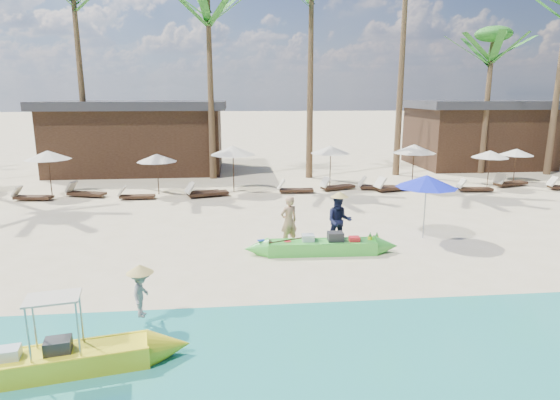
{
  "coord_description": "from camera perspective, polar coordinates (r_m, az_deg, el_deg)",
  "views": [
    {
      "loc": [
        -2.17,
        -12.37,
        4.73
      ],
      "look_at": [
        -0.74,
        2.0,
        1.44
      ],
      "focal_mm": 30.0,
      "sensor_mm": 36.0,
      "label": 1
    }
  ],
  "objects": [
    {
      "name": "lounger_6_right",
      "position": [
        23.63,
        6.8,
        1.7
      ],
      "size": [
        1.9,
        1.12,
        0.62
      ],
      "rotation": [
        0.0,
        0.0,
        0.33
      ],
      "color": "#362216",
      "rests_on": "ground"
    },
    {
      "name": "blue_umbrella",
      "position": [
        16.0,
        17.45,
        2.2
      ],
      "size": [
        2.0,
        2.0,
        2.15
      ],
      "color": "#99999E",
      "rests_on": "ground"
    },
    {
      "name": "lounger_9_left",
      "position": [
        27.13,
        26.12,
        1.93
      ],
      "size": [
        2.01,
        1.11,
        0.65
      ],
      "rotation": [
        0.0,
        0.0,
        0.29
      ],
      "color": "#362216",
      "rests_on": "ground"
    },
    {
      "name": "lounger_4_left",
      "position": [
        22.42,
        -17.29,
        0.54
      ],
      "size": [
        1.64,
        0.52,
        0.55
      ],
      "rotation": [
        0.0,
        0.0,
        -0.01
      ],
      "color": "#362216",
      "rests_on": "ground"
    },
    {
      "name": "lounger_8_left",
      "position": [
        24.95,
        22.44,
        1.37
      ],
      "size": [
        1.74,
        0.69,
        0.58
      ],
      "rotation": [
        0.0,
        0.0,
        -0.1
      ],
      "color": "#362216",
      "rests_on": "ground"
    },
    {
      "name": "resort_parasol_8",
      "position": [
        26.26,
        24.24,
        5.12
      ],
      "size": [
        1.85,
        1.85,
        1.91
      ],
      "color": "#362216",
      "rests_on": "ground"
    },
    {
      "name": "lounger_5_left",
      "position": [
        22.14,
        -9.1,
        0.92
      ],
      "size": [
        2.05,
        1.12,
        0.67
      ],
      "rotation": [
        0.0,
        0.0,
        0.28
      ],
      "color": "#362216",
      "rests_on": "ground"
    },
    {
      "name": "green_canoe",
      "position": [
        14.25,
        5.11,
        -5.67
      ],
      "size": [
        5.23,
        0.79,
        0.66
      ],
      "rotation": [
        0.0,
        0.0,
        -0.03
      ],
      "color": "green",
      "rests_on": "ground"
    },
    {
      "name": "lounger_7_right",
      "position": [
        23.83,
        13.46,
        1.58
      ],
      "size": [
        2.08,
        1.1,
        0.67
      ],
      "rotation": [
        0.0,
        0.0,
        0.26
      ],
      "color": "#362216",
      "rests_on": "ground"
    },
    {
      "name": "lounger_3_right",
      "position": [
        23.79,
        -22.78,
        0.86
      ],
      "size": [
        1.94,
        1.1,
        0.63
      ],
      "rotation": [
        0.0,
        0.0,
        -0.3
      ],
      "color": "#362216",
      "rests_on": "ground"
    },
    {
      "name": "ground",
      "position": [
        13.42,
        4.02,
        -7.84
      ],
      "size": [
        240.0,
        240.0,
        0.0
      ],
      "primitive_type": "plane",
      "color": "beige",
      "rests_on": "ground"
    },
    {
      "name": "wet_sand_strip",
      "position": [
        9.03,
        9.64,
        -18.97
      ],
      "size": [
        240.0,
        4.5,
        0.01
      ],
      "primitive_type": "cube",
      "color": "tan",
      "rests_on": "ground"
    },
    {
      "name": "vendor_green",
      "position": [
        14.79,
        7.2,
        -2.56
      ],
      "size": [
        0.89,
        0.74,
        1.67
      ],
      "primitive_type": "imported",
      "rotation": [
        0.0,
        0.0,
        -0.15
      ],
      "color": "#121632",
      "rests_on": "ground"
    },
    {
      "name": "palm_4",
      "position": [
        27.15,
        3.85,
        22.81
      ],
      "size": [
        2.08,
        2.08,
        11.7
      ],
      "color": "brown",
      "rests_on": "ground"
    },
    {
      "name": "lounger_7_left",
      "position": [
        24.0,
        11.47,
        1.7
      ],
      "size": [
        1.88,
        0.81,
        0.62
      ],
      "rotation": [
        0.0,
        0.0,
        -0.14
      ],
      "color": "#362216",
      "rests_on": "ground"
    },
    {
      "name": "lounger_6_left",
      "position": [
        22.78,
        1.67,
        1.34
      ],
      "size": [
        1.77,
        0.65,
        0.59
      ],
      "rotation": [
        0.0,
        0.0,
        -0.06
      ],
      "color": "#362216",
      "rests_on": "ground"
    },
    {
      "name": "palm_6",
      "position": [
        30.89,
        24.41,
        16.04
      ],
      "size": [
        2.08,
        2.08,
        8.51
      ],
      "color": "brown",
      "rests_on": "ground"
    },
    {
      "name": "palm_3",
      "position": [
        26.95,
        -8.73,
        20.89
      ],
      "size": [
        2.08,
        2.08,
        10.52
      ],
      "color": "brown",
      "rests_on": "ground"
    },
    {
      "name": "lounger_4_right",
      "position": [
        22.61,
        -9.69,
        1.05
      ],
      "size": [
        1.69,
        0.79,
        0.55
      ],
      "rotation": [
        0.0,
        0.0,
        0.18
      ],
      "color": "#362216",
      "rests_on": "ground"
    },
    {
      "name": "resort_parasol_5",
      "position": [
        22.88,
        -5.75,
        6.05
      ],
      "size": [
        2.21,
        2.21,
        2.28
      ],
      "color": "#362216",
      "rests_on": "ground"
    },
    {
      "name": "resort_parasol_3",
      "position": [
        24.42,
        -26.46,
        4.93
      ],
      "size": [
        2.09,
        2.09,
        2.15
      ],
      "color": "#362216",
      "rests_on": "ground"
    },
    {
      "name": "palm_2",
      "position": [
        29.01,
        -23.79,
        20.63
      ],
      "size": [
        2.08,
        2.08,
        11.33
      ],
      "color": "brown",
      "rests_on": "ground"
    },
    {
      "name": "vendor_yellow",
      "position": [
        10.3,
        -16.54,
        -10.84
      ],
      "size": [
        0.44,
        0.69,
        1.02
      ],
      "primitive_type": "imported",
      "rotation": [
        0.0,
        0.0,
        1.47
      ],
      "color": "gray",
      "rests_on": "ground"
    },
    {
      "name": "yellow_canoe",
      "position": [
        9.38,
        -26.63,
        -17.32
      ],
      "size": [
        5.42,
        1.37,
        1.42
      ],
      "rotation": [
        0.0,
        0.0,
        0.19
      ],
      "color": "yellow",
      "rests_on": "ground"
    },
    {
      "name": "resort_parasol_7",
      "position": [
        24.62,
        16.04,
        6.03
      ],
      "size": [
        2.18,
        2.18,
        2.25
      ],
      "color": "#362216",
      "rests_on": "ground"
    },
    {
      "name": "resort_parasol_9",
      "position": [
        28.43,
        26.87,
        5.24
      ],
      "size": [
        1.78,
        1.78,
        1.83
      ],
      "color": "#362216",
      "rests_on": "ground"
    },
    {
      "name": "pavilion_west",
      "position": [
        30.54,
        -16.82,
        7.52
      ],
      "size": [
        10.8,
        6.6,
        4.3
      ],
      "color": "#362216",
      "rests_on": "ground"
    },
    {
      "name": "tourist",
      "position": [
        14.72,
        1.08,
        -2.62
      ],
      "size": [
        0.7,
        0.6,
        1.62
      ],
      "primitive_type": "imported",
      "rotation": [
        0.0,
        0.0,
        3.56
      ],
      "color": "tan",
      "rests_on": "ground"
    },
    {
      "name": "pavilion_east",
      "position": [
        34.06,
        22.88,
        7.56
      ],
      "size": [
        8.8,
        6.6,
        4.3
      ],
      "color": "#362216",
      "rests_on": "ground"
    },
    {
      "name": "resort_parasol_6",
      "position": [
        24.4,
        6.19,
        6.14
      ],
      "size": [
        2.07,
        2.07,
        2.13
      ],
      "color": "#362216",
      "rests_on": "ground"
    },
    {
      "name": "lounger_3_left",
      "position": [
        24.02,
        -28.11,
        0.42
      ],
      "size": [
        1.79,
        0.73,
        0.59
      ],
      "rotation": [
        0.0,
        0.0,
        -0.12
      ],
      "color": "#362216",
      "rests_on": "ground"
    },
    {
      "name": "resort_parasol_4",
      "position": [
        23.01,
        -14.79,
        4.99
      ],
      "size": [
        1.9,
        1.9,
        1.95
      ],
      "color": "#362216",
      "rests_on": "ground"
    }
  ]
}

